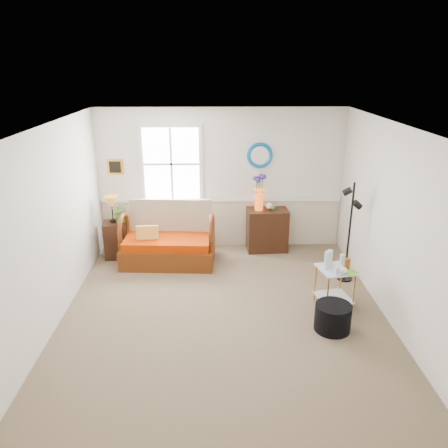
{
  "coord_description": "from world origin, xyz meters",
  "views": [
    {
      "loc": [
        -0.11,
        -5.32,
        3.32
      ],
      "look_at": [
        0.01,
        0.4,
        1.2
      ],
      "focal_mm": 35.0,
      "sensor_mm": 36.0,
      "label": 1
    }
  ],
  "objects_px": {
    "loveseat": "(168,235)",
    "lamp_stand": "(115,240)",
    "side_table": "(334,287)",
    "cabinet": "(267,230)",
    "floor_lamp": "(349,233)",
    "ottoman": "(333,317)"
  },
  "relations": [
    {
      "from": "lamp_stand",
      "to": "ottoman",
      "type": "relative_size",
      "value": 1.39
    },
    {
      "from": "loveseat",
      "to": "lamp_stand",
      "type": "relative_size",
      "value": 2.4
    },
    {
      "from": "loveseat",
      "to": "lamp_stand",
      "type": "height_order",
      "value": "loveseat"
    },
    {
      "from": "cabinet",
      "to": "floor_lamp",
      "type": "bearing_deg",
      "value": -50.66
    },
    {
      "from": "loveseat",
      "to": "floor_lamp",
      "type": "distance_m",
      "value": 3.03
    },
    {
      "from": "ottoman",
      "to": "loveseat",
      "type": "bearing_deg",
      "value": 137.84
    },
    {
      "from": "ottoman",
      "to": "floor_lamp",
      "type": "bearing_deg",
      "value": 68.11
    },
    {
      "from": "lamp_stand",
      "to": "floor_lamp",
      "type": "relative_size",
      "value": 0.41
    },
    {
      "from": "floor_lamp",
      "to": "ottoman",
      "type": "distance_m",
      "value": 1.65
    },
    {
      "from": "side_table",
      "to": "floor_lamp",
      "type": "bearing_deg",
      "value": 63.84
    },
    {
      "from": "cabinet",
      "to": "floor_lamp",
      "type": "xyz_separation_m",
      "value": [
        1.14,
        -1.25,
        0.42
      ]
    },
    {
      "from": "lamp_stand",
      "to": "side_table",
      "type": "height_order",
      "value": "lamp_stand"
    },
    {
      "from": "loveseat",
      "to": "lamp_stand",
      "type": "xyz_separation_m",
      "value": [
        -0.98,
        0.25,
        -0.19
      ]
    },
    {
      "from": "side_table",
      "to": "floor_lamp",
      "type": "height_order",
      "value": "floor_lamp"
    },
    {
      "from": "side_table",
      "to": "ottoman",
      "type": "xyz_separation_m",
      "value": [
        -0.16,
        -0.59,
        -0.12
      ]
    },
    {
      "from": "lamp_stand",
      "to": "floor_lamp",
      "type": "bearing_deg",
      "value": -13.92
    },
    {
      "from": "loveseat",
      "to": "floor_lamp",
      "type": "height_order",
      "value": "floor_lamp"
    },
    {
      "from": "side_table",
      "to": "ottoman",
      "type": "distance_m",
      "value": 0.63
    },
    {
      "from": "lamp_stand",
      "to": "cabinet",
      "type": "height_order",
      "value": "cabinet"
    },
    {
      "from": "floor_lamp",
      "to": "lamp_stand",
      "type": "bearing_deg",
      "value": -175.75
    },
    {
      "from": "side_table",
      "to": "loveseat",
      "type": "bearing_deg",
      "value": 148.52
    },
    {
      "from": "lamp_stand",
      "to": "ottoman",
      "type": "height_order",
      "value": "lamp_stand"
    }
  ]
}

